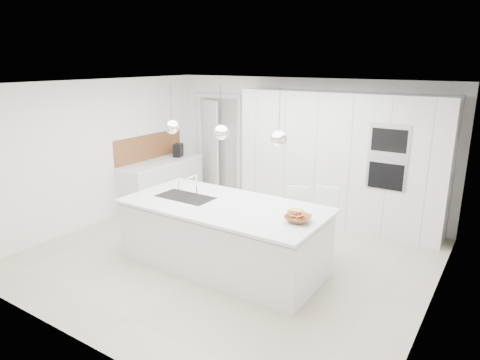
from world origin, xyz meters
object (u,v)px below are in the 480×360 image
Objects in this scene: bar_stool_left at (293,222)px; island_base at (222,237)px; espresso_machine at (178,150)px; fruit_bowl at (298,219)px; bar_stool_right at (322,225)px.

island_base is at bearing -146.59° from bar_stool_left.
espresso_machine is 3.43m from bar_stool_left.
bar_stool_left reaches higher than fruit_bowl.
fruit_bowl is 0.30× the size of bar_stool_right.
island_base is 10.77× the size of espresso_machine.
island_base is 3.28m from espresso_machine.
fruit_bowl is at bearing -79.92° from bar_stool_left.
bar_stool_right is (1.08, 0.95, 0.10)m from island_base.
bar_stool_left is 0.42m from bar_stool_right.
fruit_bowl is 1.07m from bar_stool_left.
bar_stool_left is (-0.47, 0.86, -0.43)m from fruit_bowl.
island_base is 8.64× the size of fruit_bowl.
fruit_bowl is 4.18m from espresso_machine.
fruit_bowl reaches higher than island_base.
espresso_machine is (-3.67, 2.00, 0.09)m from fruit_bowl.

